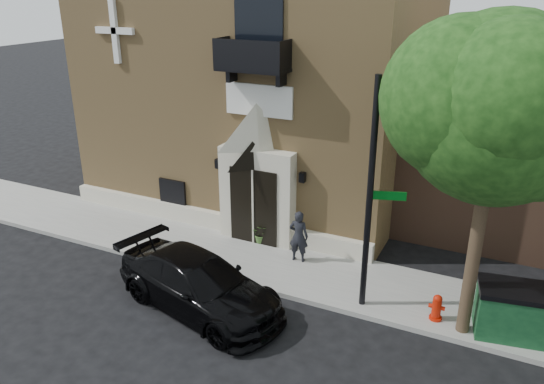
% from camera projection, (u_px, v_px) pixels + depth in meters
% --- Properties ---
extents(ground, '(120.00, 120.00, 0.00)m').
position_uv_depth(ground, '(245.00, 288.00, 15.52)').
color(ground, black).
rests_on(ground, ground).
extents(sidewalk, '(42.00, 3.00, 0.15)m').
position_uv_depth(sidewalk, '(297.00, 270.00, 16.35)').
color(sidewalk, gray).
rests_on(sidewalk, ground).
extents(church, '(12.20, 11.01, 9.30)m').
position_uv_depth(church, '(271.00, 79.00, 21.66)').
color(church, '#AB8551').
rests_on(church, ground).
extents(street_tree_left, '(4.97, 4.38, 7.77)m').
position_uv_depth(street_tree_left, '(498.00, 108.00, 11.21)').
color(street_tree_left, '#38281C').
rests_on(street_tree_left, sidewalk).
extents(black_sedan, '(5.56, 3.34, 1.51)m').
position_uv_depth(black_sedan, '(199.00, 284.00, 14.33)').
color(black_sedan, black).
rests_on(black_sedan, ground).
extents(street_sign, '(1.16, 0.95, 6.22)m').
position_uv_depth(street_sign, '(370.00, 198.00, 13.39)').
color(street_sign, black).
rests_on(street_sign, sidewalk).
extents(fire_hydrant, '(0.41, 0.33, 0.72)m').
position_uv_depth(fire_hydrant, '(437.00, 307.00, 13.72)').
color(fire_hydrant, '#B91805').
rests_on(fire_hydrant, sidewalk).
extents(dumpster, '(2.18, 1.47, 1.32)m').
position_uv_depth(dumpster, '(519.00, 312.00, 13.01)').
color(dumpster, '#0F3A1D').
rests_on(dumpster, sidewalk).
extents(planter, '(0.63, 0.55, 0.66)m').
position_uv_depth(planter, '(261.00, 233.00, 17.80)').
color(planter, '#487431').
rests_on(planter, sidewalk).
extents(pedestrian_near, '(0.65, 0.46, 1.68)m').
position_uv_depth(pedestrian_near, '(299.00, 236.00, 16.47)').
color(pedestrian_near, black).
rests_on(pedestrian_near, sidewalk).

